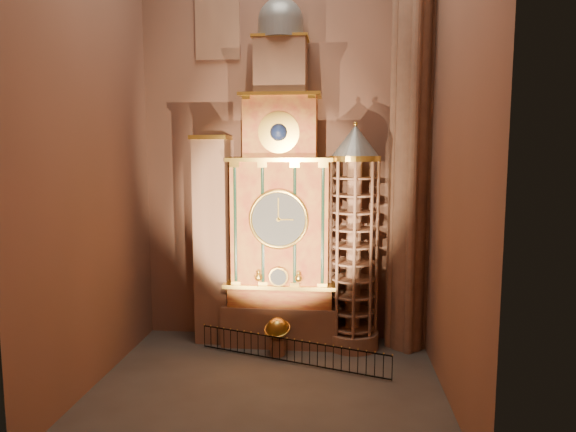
# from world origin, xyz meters

# --- Properties ---
(floor) EXTENTS (14.00, 14.00, 0.00)m
(floor) POSITION_xyz_m (0.00, 0.00, 0.00)
(floor) COLOR #383330
(floor) RESTS_ON ground
(wall_back) EXTENTS (22.00, 0.00, 22.00)m
(wall_back) POSITION_xyz_m (0.00, 6.00, 11.00)
(wall_back) COLOR #8D5C4C
(wall_back) RESTS_ON floor
(wall_left) EXTENTS (0.00, 22.00, 22.00)m
(wall_left) POSITION_xyz_m (-7.00, 0.00, 11.00)
(wall_left) COLOR #8D5C4C
(wall_left) RESTS_ON floor
(wall_right) EXTENTS (0.00, 22.00, 22.00)m
(wall_right) POSITION_xyz_m (7.00, 0.00, 11.00)
(wall_right) COLOR #8D5C4C
(wall_right) RESTS_ON floor
(astronomical_clock) EXTENTS (5.60, 2.41, 16.70)m
(astronomical_clock) POSITION_xyz_m (0.00, 4.96, 6.68)
(astronomical_clock) COLOR #8C634C
(astronomical_clock) RESTS_ON floor
(portrait_tower) EXTENTS (1.80, 1.60, 10.20)m
(portrait_tower) POSITION_xyz_m (-3.40, 4.98, 5.15)
(portrait_tower) COLOR #8C634C
(portrait_tower) RESTS_ON floor
(stair_turret) EXTENTS (2.50, 2.50, 10.80)m
(stair_turret) POSITION_xyz_m (3.50, 4.70, 5.27)
(stair_turret) COLOR #8C634C
(stair_turret) RESTS_ON floor
(gothic_pier) EXTENTS (2.04, 2.04, 22.00)m
(gothic_pier) POSITION_xyz_m (6.10, 5.00, 11.00)
(gothic_pier) COLOR #8C634C
(gothic_pier) RESTS_ON floor
(stained_glass_window) EXTENTS (2.20, 0.14, 5.20)m
(stained_glass_window) POSITION_xyz_m (-3.20, 5.92, 16.50)
(stained_glass_window) COLOR navy
(stained_glass_window) RESTS_ON wall_back
(celestial_globe) EXTENTS (1.43, 1.38, 1.79)m
(celestial_globe) POSITION_xyz_m (0.00, 3.32, 1.07)
(celestial_globe) COLOR #8C634C
(celestial_globe) RESTS_ON floor
(iron_railing) EXTENTS (8.65, 2.95, 1.07)m
(iron_railing) POSITION_xyz_m (0.72, 2.41, 0.58)
(iron_railing) COLOR black
(iron_railing) RESTS_ON floor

